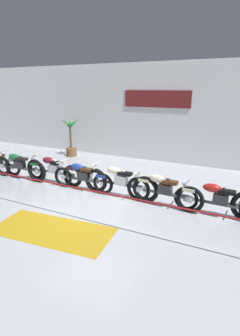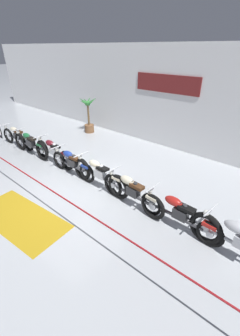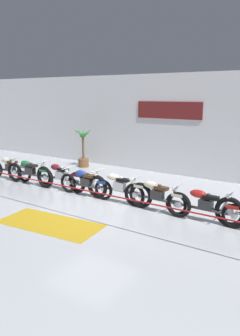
# 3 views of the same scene
# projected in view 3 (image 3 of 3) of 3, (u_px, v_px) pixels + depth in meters

# --- Properties ---
(ground_plane) EXTENTS (120.00, 120.00, 0.00)m
(ground_plane) POSITION_uv_depth(u_px,v_px,m) (92.00, 205.00, 10.20)
(ground_plane) COLOR #B2B7BC
(back_wall) EXTENTS (28.00, 0.29, 4.20)m
(back_wall) POSITION_uv_depth(u_px,v_px,m) (166.00, 124.00, 13.90)
(back_wall) COLOR white
(back_wall) RESTS_ON ground
(motorcycle_cream_0) EXTENTS (2.27, 0.62, 0.93)m
(motorcycle_cream_0) POSITION_uv_depth(u_px,v_px,m) (9.00, 168.00, 13.10)
(motorcycle_cream_0) COLOR black
(motorcycle_cream_0) RESTS_ON ground
(motorcycle_green_1) EXTENTS (2.40, 0.62, 0.96)m
(motorcycle_green_1) POSITION_uv_depth(u_px,v_px,m) (29.00, 172.00, 12.37)
(motorcycle_green_1) COLOR black
(motorcycle_green_1) RESTS_ON ground
(motorcycle_maroon_2) EXTENTS (2.36, 0.62, 0.95)m
(motorcycle_maroon_2) POSITION_uv_depth(u_px,v_px,m) (60.00, 177.00, 11.74)
(motorcycle_maroon_2) COLOR black
(motorcycle_maroon_2) RESTS_ON ground
(motorcycle_blue_3) EXTENTS (2.18, 0.62, 0.92)m
(motorcycle_blue_3) POSITION_uv_depth(u_px,v_px,m) (85.00, 183.00, 10.97)
(motorcycle_blue_3) COLOR black
(motorcycle_blue_3) RESTS_ON ground
(motorcycle_cream_4) EXTENTS (2.45, 0.62, 0.97)m
(motorcycle_cream_4) POSITION_uv_depth(u_px,v_px,m) (118.00, 188.00, 10.27)
(motorcycle_cream_4) COLOR black
(motorcycle_cream_4) RESTS_ON ground
(motorcycle_cream_5) EXTENTS (2.23, 0.62, 0.94)m
(motorcycle_cream_5) POSITION_uv_depth(u_px,v_px,m) (156.00, 196.00, 9.50)
(motorcycle_cream_5) COLOR black
(motorcycle_cream_5) RESTS_ON ground
(motorcycle_red_6) EXTENTS (2.28, 0.62, 0.91)m
(motorcycle_red_6) POSITION_uv_depth(u_px,v_px,m) (204.00, 205.00, 8.76)
(motorcycle_red_6) COLOR black
(motorcycle_red_6) RESTS_ON ground
(potted_palm_left_of_row) EXTENTS (0.88, 1.07, 1.86)m
(potted_palm_left_of_row) POSITION_uv_depth(u_px,v_px,m) (83.00, 147.00, 15.29)
(potted_palm_left_of_row) COLOR brown
(potted_palm_left_of_row) RESTS_ON ground
(stanchion_far_left) EXTENTS (12.26, 0.28, 1.05)m
(stanchion_far_left) POSITION_uv_depth(u_px,v_px,m) (29.00, 183.00, 9.86)
(stanchion_far_left) COLOR gold
(stanchion_far_left) RESTS_ON ground
(floor_banner) EXTENTS (2.94, 1.52, 0.01)m
(floor_banner) POSITION_uv_depth(u_px,v_px,m) (50.00, 224.00, 8.69)
(floor_banner) COLOR #B78E19
(floor_banner) RESTS_ON ground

